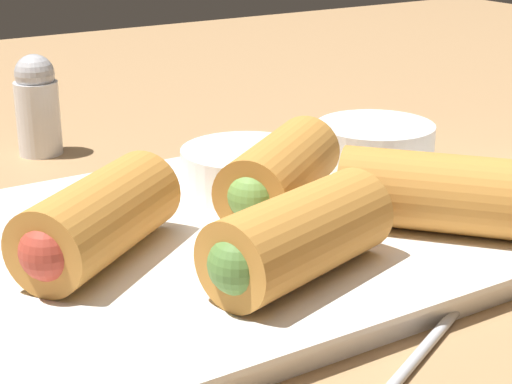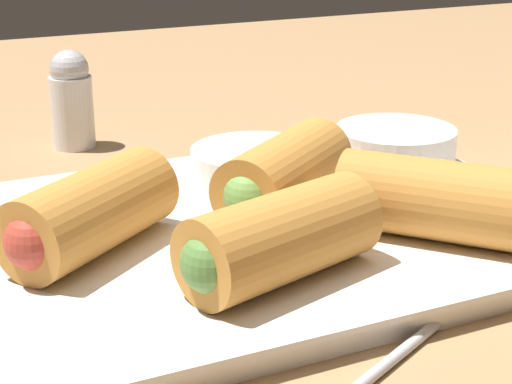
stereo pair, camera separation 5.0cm
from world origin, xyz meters
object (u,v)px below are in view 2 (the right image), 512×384
object	(u,v)px
serving_plate	(256,233)
dipping_bowl_near	(256,168)
salt_shaker	(71,99)
dipping_bowl_far	(395,146)

from	to	relation	value
serving_plate	dipping_bowl_near	distance (cm)	5.35
serving_plate	salt_shaker	xyz separation A→B (cm)	(-4.22, 22.59, 2.86)
dipping_bowl_near	salt_shaker	distance (cm)	19.22
dipping_bowl_near	serving_plate	bearing A→B (deg)	-115.27
serving_plate	dipping_bowl_far	xyz separation A→B (cm)	(11.96, 4.63, 2.12)
dipping_bowl_near	dipping_bowl_far	world-z (taller)	same
dipping_bowl_far	salt_shaker	xyz separation A→B (cm)	(-16.18, 17.96, 0.74)
serving_plate	dipping_bowl_far	distance (cm)	13.00
serving_plate	salt_shaker	size ratio (longest dim) A/B	4.59
dipping_bowl_near	dipping_bowl_far	bearing A→B (deg)	1.07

